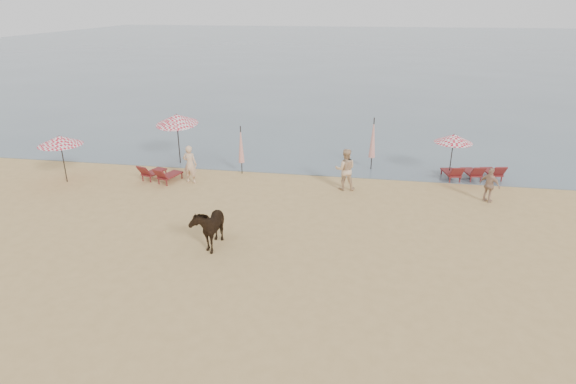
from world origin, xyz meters
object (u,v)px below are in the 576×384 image
at_px(lounger_cluster_left, 159,173).
at_px(umbrella_open_right, 454,138).
at_px(umbrella_closed_left, 241,145).
at_px(lounger_cluster_right, 473,172).
at_px(beachgoer_right_b, 490,185).
at_px(cow, 209,225).
at_px(beachgoer_right_a, 345,169).
at_px(beachgoer_left, 190,164).
at_px(umbrella_open_left_a, 60,140).
at_px(umbrella_open_left_b, 177,119).
at_px(umbrella_closed_right, 373,138).

height_order(lounger_cluster_left, umbrella_open_right, umbrella_open_right).
distance_m(lounger_cluster_left, umbrella_closed_left, 4.02).
height_order(lounger_cluster_right, beachgoer_right_b, beachgoer_right_b).
xyz_separation_m(cow, beachgoer_right_b, (10.17, 5.60, -0.01)).
bearing_deg(lounger_cluster_left, beachgoer_right_a, 19.88).
bearing_deg(beachgoer_right_b, umbrella_open_right, -28.27).
bearing_deg(umbrella_open_right, beachgoer_left, -155.11).
distance_m(umbrella_closed_left, beachgoer_right_b, 11.12).
bearing_deg(umbrella_open_left_a, umbrella_open_left_b, 31.40).
bearing_deg(lounger_cluster_left, umbrella_open_right, 28.92).
bearing_deg(lounger_cluster_left, umbrella_closed_right, 36.04).
relative_size(lounger_cluster_left, umbrella_closed_right, 0.72).
bearing_deg(umbrella_open_right, beachgoer_right_a, -141.74).
xyz_separation_m(cow, beachgoer_left, (-2.79, 5.72, 0.13)).
bearing_deg(cow, umbrella_closed_left, 95.44).
xyz_separation_m(umbrella_open_left_b, umbrella_closed_right, (9.69, 0.66, -0.69)).
xyz_separation_m(lounger_cluster_left, umbrella_open_left_a, (-4.18, -0.83, 1.60)).
bearing_deg(umbrella_open_left_a, cow, -38.08).
xyz_separation_m(umbrella_closed_right, beachgoer_left, (-8.15, -3.23, -0.73)).
distance_m(lounger_cluster_right, beachgoer_right_b, 2.65).
relative_size(lounger_cluster_right, beachgoer_right_a, 1.50).
relative_size(umbrella_closed_left, cow, 1.32).
bearing_deg(umbrella_closed_right, umbrella_closed_left, -165.07).
xyz_separation_m(lounger_cluster_right, beachgoer_right_b, (0.13, -2.62, 0.35)).
distance_m(lounger_cluster_left, umbrella_open_right, 13.68).
distance_m(umbrella_open_left_b, beachgoer_left, 3.32).
xyz_separation_m(lounger_cluster_left, cow, (4.31, -5.66, 0.37)).
xyz_separation_m(lounger_cluster_left, umbrella_open_right, (13.32, 2.75, 1.52)).
xyz_separation_m(umbrella_closed_left, beachgoer_right_b, (10.97, -1.71, -0.71)).
bearing_deg(lounger_cluster_right, umbrella_closed_left, 172.19).
bearing_deg(umbrella_open_left_a, beachgoer_right_a, -2.93).
height_order(lounger_cluster_left, umbrella_closed_left, umbrella_closed_left).
relative_size(umbrella_closed_left, beachgoer_right_b, 1.59).
height_order(umbrella_closed_left, beachgoer_left, umbrella_closed_left).
height_order(lounger_cluster_right, umbrella_closed_right, umbrella_closed_right).
xyz_separation_m(umbrella_open_left_a, beachgoer_right_b, (18.65, 0.77, -1.24)).
bearing_deg(beachgoer_right_a, umbrella_open_right, -159.78).
height_order(beachgoer_left, beachgoer_right_a, beachgoer_right_a).
bearing_deg(beachgoer_left, umbrella_open_right, -163.11).
xyz_separation_m(lounger_cluster_right, umbrella_open_left_a, (-18.52, -3.39, 1.59)).
bearing_deg(umbrella_closed_left, umbrella_open_right, 6.43).
height_order(lounger_cluster_right, umbrella_open_right, umbrella_open_right).
distance_m(umbrella_open_left_b, beachgoer_right_b, 14.83).
height_order(lounger_cluster_left, beachgoer_right_b, beachgoer_right_b).
bearing_deg(umbrella_open_right, umbrella_open_left_b, -167.46).
bearing_deg(umbrella_open_left_a, umbrella_closed_left, 9.45).
relative_size(lounger_cluster_left, umbrella_open_left_a, 0.86).
xyz_separation_m(umbrella_open_left_a, umbrella_open_right, (17.49, 3.58, -0.08)).
xyz_separation_m(umbrella_closed_right, beachgoer_right_a, (-1.14, -2.90, -0.68)).
xyz_separation_m(umbrella_open_right, beachgoer_right_a, (-4.79, -2.36, -0.97)).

